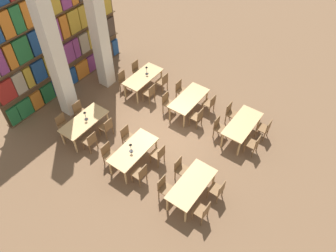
# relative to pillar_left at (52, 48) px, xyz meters

# --- Properties ---
(ground_plane) EXTENTS (40.00, 40.00, 0.00)m
(ground_plane) POSITION_rel_pillar_left_xyz_m (1.10, -3.91, -3.00)
(ground_plane) COLOR brown
(bookshelf_bank) EXTENTS (6.34, 0.35, 5.50)m
(bookshelf_bank) POSITION_rel_pillar_left_xyz_m (1.10, 1.21, -0.29)
(bookshelf_bank) COLOR brown
(bookshelf_bank) RESTS_ON ground_plane
(pillar_left) EXTENTS (0.53, 0.53, 6.00)m
(pillar_left) POSITION_rel_pillar_left_xyz_m (0.00, 0.00, 0.00)
(pillar_left) COLOR silver
(pillar_left) RESTS_ON ground_plane
(pillar_center) EXTENTS (0.53, 0.53, 6.00)m
(pillar_center) POSITION_rel_pillar_left_xyz_m (2.20, 0.00, 0.00)
(pillar_center) COLOR silver
(pillar_center) RESTS_ON ground_plane
(reading_table_0) EXTENTS (1.84, 0.84, 0.74)m
(reading_table_0) POSITION_rel_pillar_left_xyz_m (-0.52, -6.23, -2.35)
(reading_table_0) COLOR tan
(reading_table_0) RESTS_ON ground_plane
(chair_0) EXTENTS (0.42, 0.40, 0.89)m
(chair_0) POSITION_rel_pillar_left_xyz_m (-1.00, -6.93, -2.51)
(chair_0) COLOR brown
(chair_0) RESTS_ON ground_plane
(chair_1) EXTENTS (0.42, 0.40, 0.89)m
(chair_1) POSITION_rel_pillar_left_xyz_m (-1.00, -5.53, -2.51)
(chair_1) COLOR brown
(chair_1) RESTS_ON ground_plane
(chair_2) EXTENTS (0.42, 0.40, 0.89)m
(chair_2) POSITION_rel_pillar_left_xyz_m (-0.08, -6.93, -2.51)
(chair_2) COLOR brown
(chair_2) RESTS_ON ground_plane
(chair_3) EXTENTS (0.42, 0.40, 0.89)m
(chair_3) POSITION_rel_pillar_left_xyz_m (-0.08, -5.53, -2.51)
(chair_3) COLOR brown
(chair_3) RESTS_ON ground_plane
(reading_table_1) EXTENTS (1.84, 0.84, 0.74)m
(reading_table_1) POSITION_rel_pillar_left_xyz_m (2.76, -6.32, -2.35)
(reading_table_1) COLOR tan
(reading_table_1) RESTS_ON ground_plane
(chair_4) EXTENTS (0.42, 0.40, 0.89)m
(chair_4) POSITION_rel_pillar_left_xyz_m (2.31, -7.03, -2.51)
(chair_4) COLOR brown
(chair_4) RESTS_ON ground_plane
(chair_5) EXTENTS (0.42, 0.40, 0.89)m
(chair_5) POSITION_rel_pillar_left_xyz_m (2.31, -5.62, -2.51)
(chair_5) COLOR brown
(chair_5) RESTS_ON ground_plane
(chair_6) EXTENTS (0.42, 0.40, 0.89)m
(chair_6) POSITION_rel_pillar_left_xyz_m (3.24, -7.03, -2.51)
(chair_6) COLOR brown
(chair_6) RESTS_ON ground_plane
(chair_7) EXTENTS (0.42, 0.40, 0.89)m
(chair_7) POSITION_rel_pillar_left_xyz_m (3.24, -5.62, -2.51)
(chair_7) COLOR brown
(chair_7) RESTS_ON ground_plane
(reading_table_2) EXTENTS (1.84, 0.84, 0.74)m
(reading_table_2) POSITION_rel_pillar_left_xyz_m (-0.53, -3.86, -2.35)
(reading_table_2) COLOR tan
(reading_table_2) RESTS_ON ground_plane
(chair_8) EXTENTS (0.42, 0.40, 0.89)m
(chair_8) POSITION_rel_pillar_left_xyz_m (-1.03, -4.56, -2.51)
(chair_8) COLOR brown
(chair_8) RESTS_ON ground_plane
(chair_9) EXTENTS (0.42, 0.40, 0.89)m
(chair_9) POSITION_rel_pillar_left_xyz_m (-1.03, -3.15, -2.51)
(chair_9) COLOR brown
(chair_9) RESTS_ON ground_plane
(chair_10) EXTENTS (0.42, 0.40, 0.89)m
(chair_10) POSITION_rel_pillar_left_xyz_m (-0.03, -4.56, -2.51)
(chair_10) COLOR brown
(chair_10) RESTS_ON ground_plane
(chair_11) EXTENTS (0.42, 0.40, 0.89)m
(chair_11) POSITION_rel_pillar_left_xyz_m (-0.03, -3.15, -2.51)
(chair_11) COLOR brown
(chair_11) RESTS_ON ground_plane
(desk_lamp_0) EXTENTS (0.14, 0.14, 0.40)m
(desk_lamp_0) POSITION_rel_pillar_left_xyz_m (-0.63, -3.86, -2.00)
(desk_lamp_0) COLOR black
(desk_lamp_0) RESTS_ON reading_table_2
(reading_table_3) EXTENTS (1.84, 0.84, 0.74)m
(reading_table_3) POSITION_rel_pillar_left_xyz_m (2.76, -3.97, -2.35)
(reading_table_3) COLOR tan
(reading_table_3) RESTS_ON ground_plane
(chair_12) EXTENTS (0.42, 0.40, 0.89)m
(chair_12) POSITION_rel_pillar_left_xyz_m (2.29, -4.68, -2.51)
(chair_12) COLOR brown
(chair_12) RESTS_ON ground_plane
(chair_13) EXTENTS (0.42, 0.40, 0.89)m
(chair_13) POSITION_rel_pillar_left_xyz_m (2.29, -3.27, -2.51)
(chair_13) COLOR brown
(chair_13) RESTS_ON ground_plane
(chair_14) EXTENTS (0.42, 0.40, 0.89)m
(chair_14) POSITION_rel_pillar_left_xyz_m (3.23, -4.68, -2.51)
(chair_14) COLOR brown
(chair_14) RESTS_ON ground_plane
(chair_15) EXTENTS (0.42, 0.40, 0.89)m
(chair_15) POSITION_rel_pillar_left_xyz_m (3.23, -3.27, -2.51)
(chair_15) COLOR brown
(chair_15) RESTS_ON ground_plane
(reading_table_4) EXTENTS (1.84, 0.84, 0.74)m
(reading_table_4) POSITION_rel_pillar_left_xyz_m (-0.55, -1.51, -2.35)
(reading_table_4) COLOR tan
(reading_table_4) RESTS_ON ground_plane
(chair_16) EXTENTS (0.42, 0.40, 0.89)m
(chair_16) POSITION_rel_pillar_left_xyz_m (-0.98, -2.21, -2.51)
(chair_16) COLOR brown
(chair_16) RESTS_ON ground_plane
(chair_17) EXTENTS (0.42, 0.40, 0.89)m
(chair_17) POSITION_rel_pillar_left_xyz_m (-0.98, -0.81, -2.51)
(chair_17) COLOR brown
(chair_17) RESTS_ON ground_plane
(chair_18) EXTENTS (0.42, 0.40, 0.89)m
(chair_18) POSITION_rel_pillar_left_xyz_m (-0.13, -2.21, -2.51)
(chair_18) COLOR brown
(chair_18) RESTS_ON ground_plane
(chair_19) EXTENTS (0.42, 0.40, 0.89)m
(chair_19) POSITION_rel_pillar_left_xyz_m (-0.13, -0.81, -2.51)
(chair_19) COLOR brown
(chair_19) RESTS_ON ground_plane
(desk_lamp_1) EXTENTS (0.14, 0.14, 0.40)m
(desk_lamp_1) POSITION_rel_pillar_left_xyz_m (-0.45, -1.54, -1.99)
(desk_lamp_1) COLOR black
(desk_lamp_1) RESTS_ON reading_table_4
(reading_table_5) EXTENTS (1.84, 0.84, 0.74)m
(reading_table_5) POSITION_rel_pillar_left_xyz_m (2.78, -1.63, -2.35)
(reading_table_5) COLOR tan
(reading_table_5) RESTS_ON ground_plane
(chair_20) EXTENTS (0.42, 0.40, 0.89)m
(chair_20) POSITION_rel_pillar_left_xyz_m (2.33, -2.33, -2.51)
(chair_20) COLOR brown
(chair_20) RESTS_ON ground_plane
(chair_21) EXTENTS (0.42, 0.40, 0.89)m
(chair_21) POSITION_rel_pillar_left_xyz_m (2.33, -0.93, -2.51)
(chair_21) COLOR brown
(chair_21) RESTS_ON ground_plane
(chair_22) EXTENTS (0.42, 0.40, 0.89)m
(chair_22) POSITION_rel_pillar_left_xyz_m (3.23, -2.33, -2.51)
(chair_22) COLOR brown
(chair_22) RESTS_ON ground_plane
(chair_23) EXTENTS (0.42, 0.40, 0.89)m
(chair_23) POSITION_rel_pillar_left_xyz_m (3.23, -0.93, -2.51)
(chair_23) COLOR brown
(chair_23) RESTS_ON ground_plane
(desk_lamp_2) EXTENTS (0.14, 0.14, 0.40)m
(desk_lamp_2) POSITION_rel_pillar_left_xyz_m (2.99, -1.67, -1.99)
(desk_lamp_2) COLOR black
(desk_lamp_2) RESTS_ON reading_table_5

